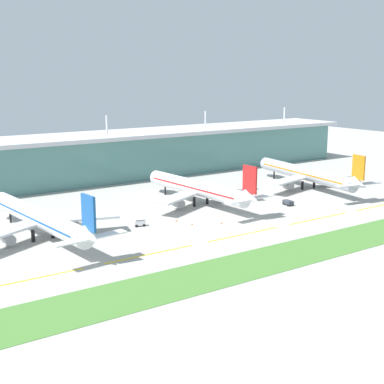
{
  "coord_description": "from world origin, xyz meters",
  "views": [
    {
      "loc": [
        -108.77,
        -125.22,
        49.18
      ],
      "look_at": [
        0.96,
        35.0,
        7.0
      ],
      "focal_mm": 50.64,
      "sensor_mm": 36.0,
      "label": 1
    }
  ],
  "objects_px": {
    "baggage_cart": "(140,223)",
    "safety_cone_left_wingtip": "(221,223)",
    "airliner_middle": "(198,188)",
    "safety_cone_right_wingtip": "(192,224)",
    "airliner_near": "(40,218)",
    "safety_cone_nose_front": "(176,221)",
    "pushback_tug": "(288,202)",
    "airliner_far": "(307,174)"
  },
  "relations": [
    {
      "from": "baggage_cart",
      "to": "safety_cone_left_wingtip",
      "type": "xyz_separation_m",
      "value": [
        24.02,
        -13.2,
        -0.91
      ]
    },
    {
      "from": "airliner_middle",
      "to": "safety_cone_right_wingtip",
      "type": "bearing_deg",
      "value": -129.27
    },
    {
      "from": "airliner_middle",
      "to": "airliner_near",
      "type": "bearing_deg",
      "value": -172.12
    },
    {
      "from": "safety_cone_nose_front",
      "to": "safety_cone_right_wingtip",
      "type": "xyz_separation_m",
      "value": [
        1.98,
        -6.68,
        0.0
      ]
    },
    {
      "from": "baggage_cart",
      "to": "safety_cone_right_wingtip",
      "type": "height_order",
      "value": "baggage_cart"
    },
    {
      "from": "safety_cone_left_wingtip",
      "to": "safety_cone_nose_front",
      "type": "distance_m",
      "value": 15.62
    },
    {
      "from": "airliner_middle",
      "to": "safety_cone_left_wingtip",
      "type": "height_order",
      "value": "airliner_middle"
    },
    {
      "from": "safety_cone_nose_front",
      "to": "safety_cone_right_wingtip",
      "type": "distance_m",
      "value": 6.97
    },
    {
      "from": "pushback_tug",
      "to": "safety_cone_left_wingtip",
      "type": "xyz_separation_m",
      "value": [
        -37.62,
        -6.88,
        -0.75
      ]
    },
    {
      "from": "pushback_tug",
      "to": "safety_cone_nose_front",
      "type": "distance_m",
      "value": 48.59
    },
    {
      "from": "airliner_far",
      "to": "airliner_near",
      "type": "bearing_deg",
      "value": -176.53
    },
    {
      "from": "airliner_near",
      "to": "baggage_cart",
      "type": "relative_size",
      "value": 17.82
    },
    {
      "from": "baggage_cart",
      "to": "pushback_tug",
      "type": "height_order",
      "value": "baggage_cart"
    },
    {
      "from": "airliner_near",
      "to": "pushback_tug",
      "type": "xyz_separation_m",
      "value": [
        93.27,
        -11.26,
        -5.36
      ]
    },
    {
      "from": "airliner_far",
      "to": "safety_cone_right_wingtip",
      "type": "xyz_separation_m",
      "value": [
        -75.52,
        -20.92,
        -6.11
      ]
    },
    {
      "from": "airliner_middle",
      "to": "pushback_tug",
      "type": "relative_size",
      "value": 13.88
    },
    {
      "from": "airliner_middle",
      "to": "safety_cone_left_wingtip",
      "type": "relative_size",
      "value": 93.69
    },
    {
      "from": "pushback_tug",
      "to": "safety_cone_nose_front",
      "type": "xyz_separation_m",
      "value": [
        -48.38,
        4.44,
        -0.75
      ]
    },
    {
      "from": "pushback_tug",
      "to": "safety_cone_right_wingtip",
      "type": "relative_size",
      "value": 6.75
    },
    {
      "from": "safety_cone_left_wingtip",
      "to": "safety_cone_right_wingtip",
      "type": "bearing_deg",
      "value": 152.14
    },
    {
      "from": "safety_cone_right_wingtip",
      "to": "safety_cone_nose_front",
      "type": "bearing_deg",
      "value": 106.52
    },
    {
      "from": "airliner_near",
      "to": "airliner_middle",
      "type": "xyz_separation_m",
      "value": [
        65.3,
        9.04,
        -0.0
      ]
    },
    {
      "from": "airliner_far",
      "to": "baggage_cart",
      "type": "bearing_deg",
      "value": -172.25
    },
    {
      "from": "airliner_middle",
      "to": "pushback_tug",
      "type": "height_order",
      "value": "airliner_middle"
    },
    {
      "from": "safety_cone_nose_front",
      "to": "airliner_middle",
      "type": "bearing_deg",
      "value": 37.85
    },
    {
      "from": "airliner_far",
      "to": "baggage_cart",
      "type": "distance_m",
      "value": 91.75
    },
    {
      "from": "airliner_middle",
      "to": "safety_cone_nose_front",
      "type": "xyz_separation_m",
      "value": [
        -20.41,
        -15.86,
        -6.1
      ]
    },
    {
      "from": "safety_cone_nose_front",
      "to": "baggage_cart",
      "type": "bearing_deg",
      "value": 171.92
    },
    {
      "from": "airliner_middle",
      "to": "safety_cone_nose_front",
      "type": "distance_m",
      "value": 26.56
    },
    {
      "from": "pushback_tug",
      "to": "safety_cone_left_wingtip",
      "type": "bearing_deg",
      "value": -169.64
    },
    {
      "from": "pushback_tug",
      "to": "safety_cone_nose_front",
      "type": "height_order",
      "value": "pushback_tug"
    },
    {
      "from": "safety_cone_left_wingtip",
      "to": "safety_cone_nose_front",
      "type": "relative_size",
      "value": 1.0
    },
    {
      "from": "airliner_middle",
      "to": "safety_cone_nose_front",
      "type": "bearing_deg",
      "value": -142.15
    },
    {
      "from": "airliner_near",
      "to": "baggage_cart",
      "type": "height_order",
      "value": "airliner_near"
    },
    {
      "from": "airliner_middle",
      "to": "safety_cone_right_wingtip",
      "type": "xyz_separation_m",
      "value": [
        -18.43,
        -22.55,
        -6.1
      ]
    },
    {
      "from": "airliner_middle",
      "to": "baggage_cart",
      "type": "height_order",
      "value": "airliner_middle"
    },
    {
      "from": "airliner_near",
      "to": "pushback_tug",
      "type": "relative_size",
      "value": 14.83
    },
    {
      "from": "airliner_middle",
      "to": "safety_cone_left_wingtip",
      "type": "xyz_separation_m",
      "value": [
        -9.66,
        -27.18,
        -6.1
      ]
    },
    {
      "from": "airliner_far",
      "to": "safety_cone_right_wingtip",
      "type": "bearing_deg",
      "value": -164.52
    },
    {
      "from": "airliner_near",
      "to": "airliner_far",
      "type": "height_order",
      "value": "same"
    },
    {
      "from": "pushback_tug",
      "to": "safety_cone_left_wingtip",
      "type": "distance_m",
      "value": 38.25
    },
    {
      "from": "airliner_near",
      "to": "airliner_far",
      "type": "relative_size",
      "value": 0.97
    }
  ]
}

